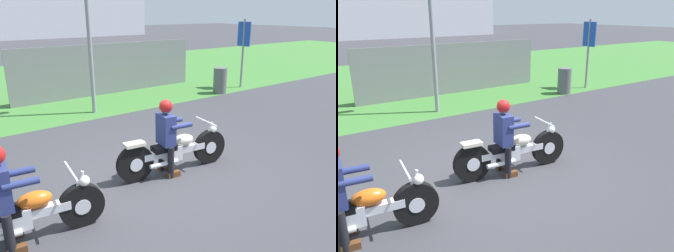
# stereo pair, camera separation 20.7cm
# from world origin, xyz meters

# --- Properties ---
(ground) EXTENTS (120.00, 120.00, 0.00)m
(ground) POSITION_xyz_m (0.00, 0.00, 0.00)
(ground) COLOR #38383D
(grass_verge) EXTENTS (60.00, 12.00, 0.01)m
(grass_verge) POSITION_xyz_m (0.00, 9.81, 0.00)
(grass_verge) COLOR #3D7533
(grass_verge) RESTS_ON ground
(motorcycle_lead) EXTENTS (2.27, 0.66, 0.90)m
(motorcycle_lead) POSITION_xyz_m (0.32, -0.08, 0.41)
(motorcycle_lead) COLOR black
(motorcycle_lead) RESTS_ON ground
(rider_lead) EXTENTS (0.58, 0.50, 1.42)m
(rider_lead) POSITION_xyz_m (0.15, -0.06, 0.83)
(rider_lead) COLOR black
(rider_lead) RESTS_ON ground
(motorcycle_follow) EXTENTS (2.17, 0.66, 0.88)m
(motorcycle_follow) POSITION_xyz_m (-2.51, -0.57, 0.39)
(motorcycle_follow) COLOR black
(motorcycle_follow) RESTS_ON ground
(trash_can) EXTENTS (0.49, 0.49, 0.93)m
(trash_can) POSITION_xyz_m (5.59, 4.08, 0.47)
(trash_can) COLOR #595E5B
(trash_can) RESTS_ON ground
(sign_banner) EXTENTS (0.08, 0.60, 2.60)m
(sign_banner) POSITION_xyz_m (6.99, 4.31, 1.72)
(sign_banner) COLOR gray
(sign_banner) RESTS_ON ground
(fence_segment) EXTENTS (7.00, 0.06, 1.80)m
(fence_segment) POSITION_xyz_m (2.34, 6.42, 0.90)
(fence_segment) COLOR slate
(fence_segment) RESTS_ON ground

